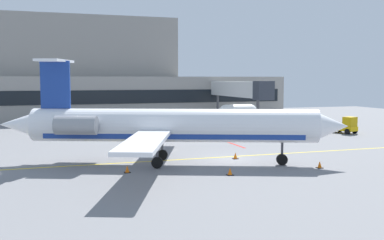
% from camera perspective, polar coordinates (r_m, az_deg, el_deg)
% --- Properties ---
extents(ground, '(120.00, 120.00, 0.11)m').
position_cam_1_polar(ground, '(38.63, 4.83, -5.20)').
color(ground, slate).
extents(terminal_building, '(67.16, 11.11, 17.94)m').
position_cam_1_polar(terminal_building, '(81.20, -12.99, 5.12)').
color(terminal_building, gray).
rests_on(terminal_building, ground).
extents(jet_bridge_west, '(2.40, 19.96, 6.66)m').
position_cam_1_polar(jet_bridge_west, '(70.41, 6.03, 3.87)').
color(jet_bridge_west, silver).
rests_on(jet_bridge_west, ground).
extents(regional_jet, '(27.47, 23.08, 8.51)m').
position_cam_1_polar(regional_jet, '(36.39, -3.14, -0.73)').
color(regional_jet, white).
rests_on(regional_jet, ground).
extents(baggage_tug, '(3.93, 3.48, 2.19)m').
position_cam_1_polar(baggage_tug, '(66.69, 9.02, 0.08)').
color(baggage_tug, '#19389E').
rests_on(baggage_tug, ground).
extents(pushback_tractor, '(2.73, 3.50, 2.16)m').
position_cam_1_polar(pushback_tractor, '(60.40, 19.02, -0.71)').
color(pushback_tractor, '#E5B20C').
rests_on(pushback_tractor, ground).
extents(fuel_tank, '(6.77, 2.54, 2.80)m').
position_cam_1_polar(fuel_tank, '(73.41, 5.88, 1.02)').
color(fuel_tank, white).
rests_on(fuel_tank, ground).
extents(safety_cone_alpha, '(0.47, 0.47, 0.55)m').
position_cam_1_polar(safety_cone_alpha, '(32.70, 4.86, -6.59)').
color(safety_cone_alpha, orange).
rests_on(safety_cone_alpha, ground).
extents(safety_cone_bravo, '(0.47, 0.47, 0.55)m').
position_cam_1_polar(safety_cone_bravo, '(36.51, 15.95, -5.53)').
color(safety_cone_bravo, orange).
rests_on(safety_cone_bravo, ground).
extents(safety_cone_charlie, '(0.47, 0.47, 0.55)m').
position_cam_1_polar(safety_cone_charlie, '(33.78, -8.25, -6.24)').
color(safety_cone_charlie, orange).
rests_on(safety_cone_charlie, ground).
extents(safety_cone_delta, '(0.47, 0.47, 0.55)m').
position_cam_1_polar(safety_cone_delta, '(39.31, 5.54, -4.59)').
color(safety_cone_delta, orange).
rests_on(safety_cone_delta, ground).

